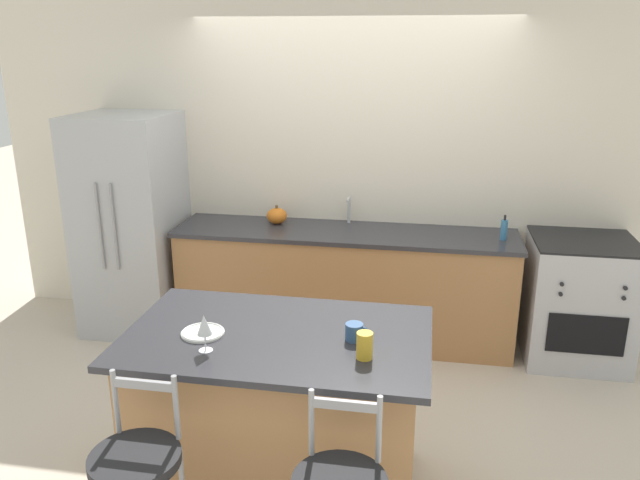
{
  "coord_description": "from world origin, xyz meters",
  "views": [
    {
      "loc": [
        0.62,
        -4.26,
        2.32
      ],
      "look_at": [
        -0.03,
        -0.57,
        1.12
      ],
      "focal_mm": 35.0,
      "sensor_mm": 36.0,
      "label": 1
    }
  ],
  "objects": [
    {
      "name": "oven_range",
      "position": [
        1.77,
        0.32,
        0.47
      ],
      "size": [
        0.73,
        0.71,
        0.94
      ],
      "color": "#B7B7BC",
      "rests_on": "ground_plane"
    },
    {
      "name": "tumbler_cup",
      "position": [
        0.37,
        -1.68,
        0.98
      ],
      "size": [
        0.08,
        0.08,
        0.13
      ],
      "color": "gold",
      "rests_on": "kitchen_island"
    },
    {
      "name": "wine_glass",
      "position": [
        -0.38,
        -1.75,
        1.05
      ],
      "size": [
        0.07,
        0.07,
        0.18
      ],
      "color": "white",
      "rests_on": "kitchen_island"
    },
    {
      "name": "ground_plane",
      "position": [
        0.0,
        0.0,
        0.0
      ],
      "size": [
        18.0,
        18.0,
        0.0
      ],
      "primitive_type": "plane",
      "color": "beige"
    },
    {
      "name": "pumpkin_decoration",
      "position": [
        -0.57,
        0.46,
        0.97
      ],
      "size": [
        0.16,
        0.16,
        0.15
      ],
      "color": "orange",
      "rests_on": "back_counter"
    },
    {
      "name": "sink_faucet",
      "position": [
        0.0,
        0.57,
        1.04
      ],
      "size": [
        0.02,
        0.13,
        0.22
      ],
      "color": "#ADAFB5",
      "rests_on": "back_counter"
    },
    {
      "name": "back_counter",
      "position": [
        0.0,
        0.37,
        0.46
      ],
      "size": [
        2.67,
        0.67,
        0.91
      ],
      "color": "#A87547",
      "rests_on": "ground_plane"
    },
    {
      "name": "kitchen_island",
      "position": [
        -0.09,
        -1.51,
        0.46
      ],
      "size": [
        1.53,
        0.95,
        0.92
      ],
      "color": "#A87547",
      "rests_on": "ground_plane"
    },
    {
      "name": "bar_stool_near",
      "position": [
        -0.51,
        -2.25,
        0.56
      ],
      "size": [
        0.38,
        0.38,
        1.0
      ],
      "color": "#99999E",
      "rests_on": "ground_plane"
    },
    {
      "name": "coffee_mug",
      "position": [
        0.3,
        -1.51,
        0.96
      ],
      "size": [
        0.12,
        0.09,
        0.09
      ],
      "color": "#335689",
      "rests_on": "kitchen_island"
    },
    {
      "name": "wall_back",
      "position": [
        0.0,
        0.68,
        1.35
      ],
      "size": [
        6.0,
        0.07,
        2.7
      ],
      "color": "beige",
      "rests_on": "ground_plane"
    },
    {
      "name": "dinner_plate",
      "position": [
        -0.45,
        -1.58,
        0.93
      ],
      "size": [
        0.22,
        0.22,
        0.02
      ],
      "color": "white",
      "rests_on": "kitchen_island"
    },
    {
      "name": "refrigerator",
      "position": [
        -1.75,
        0.29,
        0.89
      ],
      "size": [
        0.75,
        0.78,
        1.78
      ],
      "color": "#ADAFB5",
      "rests_on": "ground_plane"
    },
    {
      "name": "soap_bottle",
      "position": [
        1.19,
        0.33,
        0.99
      ],
      "size": [
        0.05,
        0.05,
        0.19
      ],
      "color": "teal",
      "rests_on": "back_counter"
    }
  ]
}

